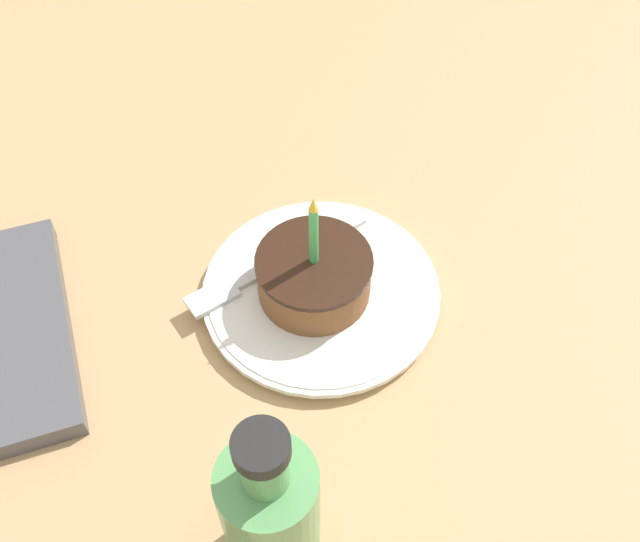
# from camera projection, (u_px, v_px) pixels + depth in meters

# --- Properties ---
(ground_plane) EXTENTS (2.40, 2.40, 0.04)m
(ground_plane) POSITION_uv_depth(u_px,v_px,m) (290.00, 319.00, 0.68)
(ground_plane) COLOR tan
(ground_plane) RESTS_ON ground
(plate) EXTENTS (0.21, 0.21, 0.01)m
(plate) POSITION_uv_depth(u_px,v_px,m) (320.00, 290.00, 0.66)
(plate) COLOR white
(plate) RESTS_ON ground_plane
(cake_slice) EXTENTS (0.10, 0.10, 0.12)m
(cake_slice) POSITION_uv_depth(u_px,v_px,m) (313.00, 273.00, 0.64)
(cake_slice) COLOR brown
(cake_slice) RESTS_ON plate
(fork) EXTENTS (0.18, 0.07, 0.00)m
(fork) POSITION_uv_depth(u_px,v_px,m) (267.00, 268.00, 0.67)
(fork) COLOR silver
(fork) RESTS_ON plate
(bottle) EXTENTS (0.06, 0.06, 0.18)m
(bottle) POSITION_uv_depth(u_px,v_px,m) (271.00, 514.00, 0.48)
(bottle) COLOR #599959
(bottle) RESTS_ON ground_plane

